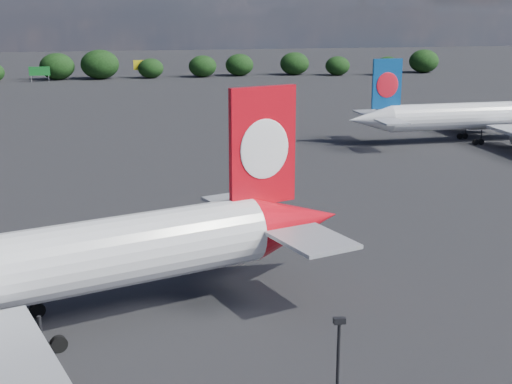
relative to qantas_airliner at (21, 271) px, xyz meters
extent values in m
plane|color=black|center=(1.97, 55.17, -5.12)|extent=(500.00, 500.00, 0.00)
cone|color=red|center=(21.33, 7.18, 0.17)|extent=(9.70, 7.70, 5.28)
cube|color=red|center=(18.32, 6.16, 6.93)|extent=(5.68, 2.35, 9.51)
ellipsoid|color=white|center=(18.42, 5.86, 6.74)|extent=(4.27, 1.62, 4.86)
ellipsoid|color=white|center=(18.22, 6.47, 6.74)|extent=(4.27, 1.62, 4.86)
cube|color=#A1A3A9|center=(21.18, 0.99, 0.59)|extent=(6.53, 7.52, 0.32)
cube|color=#A1A3A9|center=(17.47, 12.01, 0.59)|extent=(6.53, 7.52, 0.32)
cylinder|color=black|center=(1.31, -2.90, -3.53)|extent=(0.37, 0.37, 2.64)
cylinder|color=black|center=(1.31, -2.90, -4.54)|extent=(1.25, 0.82, 1.16)
cylinder|color=black|center=(2.41, -2.53, -4.54)|extent=(1.25, 0.82, 1.16)
cylinder|color=black|center=(-0.71, 3.10, -3.53)|extent=(0.37, 0.37, 2.64)
cylinder|color=black|center=(-0.71, 3.10, -4.54)|extent=(1.25, 0.82, 1.16)
cylinder|color=black|center=(0.39, 3.47, -4.54)|extent=(1.25, 0.82, 1.16)
cylinder|color=white|center=(67.74, 62.08, -0.63)|extent=(34.19, 5.60, 4.48)
cone|color=white|center=(47.13, 61.40, -0.63)|extent=(7.31, 4.72, 4.48)
cube|color=navy|center=(49.82, 61.49, 5.10)|extent=(4.94, 0.61, 8.07)
ellipsoid|color=red|center=(49.83, 61.22, 4.94)|extent=(3.77, 0.30, 4.12)
ellipsoid|color=red|center=(49.81, 61.76, 4.94)|extent=(3.77, 0.30, 4.12)
cube|color=#A1A3A9|center=(49.09, 56.53, -0.28)|extent=(4.21, 5.51, 0.27)
cube|color=#A1A3A9|center=(48.76, 66.39, -0.28)|extent=(4.21, 5.51, 0.27)
cube|color=#A1A3A9|center=(69.15, 73.78, -2.07)|extent=(6.41, 18.11, 0.49)
cylinder|color=#A1A3A9|center=(71.09, 69.36, -3.23)|extent=(4.56, 2.57, 2.42)
cube|color=#A1A3A9|center=(71.09, 69.36, -2.61)|extent=(1.98, 0.33, 1.08)
cylinder|color=black|center=(66.03, 59.33, -3.77)|extent=(0.26, 0.26, 2.24)
cylinder|color=black|center=(66.03, 59.33, -4.62)|extent=(1.00, 0.44, 0.99)
cylinder|color=black|center=(65.05, 59.30, -4.62)|extent=(1.00, 0.44, 0.99)
cylinder|color=black|center=(65.86, 64.71, -3.77)|extent=(0.26, 0.26, 2.24)
cylinder|color=black|center=(65.86, 64.71, -4.62)|extent=(1.00, 0.44, 0.99)
cylinder|color=black|center=(64.87, 64.68, -4.62)|extent=(1.00, 0.44, 0.99)
cube|color=black|center=(16.74, -19.91, 4.02)|extent=(0.55, 0.30, 0.28)
cube|color=#156924|center=(-16.03, 171.17, -1.92)|extent=(6.00, 0.30, 2.60)
cylinder|color=gray|center=(-18.53, 171.17, -4.12)|extent=(0.20, 0.20, 2.00)
cylinder|color=gray|center=(-13.53, 171.17, -4.12)|extent=(0.20, 0.20, 2.00)
cube|color=yellow|center=(13.97, 177.17, -1.12)|extent=(5.00, 0.30, 3.00)
cylinder|color=gray|center=(13.97, 177.17, -3.87)|extent=(0.30, 0.30, 2.50)
ellipsoid|color=black|center=(-11.36, 176.67, -1.10)|extent=(10.43, 8.83, 8.02)
ellipsoid|color=black|center=(1.35, 176.28, -0.67)|extent=(11.57, 9.79, 8.90)
ellipsoid|color=black|center=(16.68, 176.07, -2.08)|extent=(7.90, 6.68, 6.08)
ellipsoid|color=black|center=(32.83, 176.37, -1.75)|extent=(8.76, 7.41, 6.74)
ellipsoid|color=black|center=(44.83, 178.01, -1.65)|extent=(9.02, 7.64, 6.94)
ellipsoid|color=black|center=(62.77, 177.53, -1.48)|extent=(9.45, 8.00, 7.27)
ellipsoid|color=black|center=(76.01, 173.54, -2.06)|extent=(7.95, 6.73, 6.12)
ellipsoid|color=black|center=(92.04, 171.26, -2.11)|extent=(7.80, 6.60, 6.00)
ellipsoid|color=black|center=(106.82, 176.76, -1.28)|extent=(9.97, 8.44, 7.67)
camera|label=1|loc=(7.46, -48.55, 18.14)|focal=50.00mm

